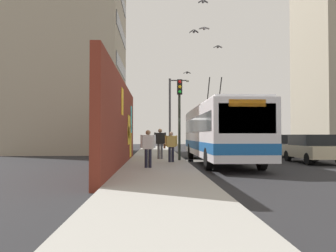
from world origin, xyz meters
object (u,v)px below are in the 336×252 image
pedestrian_near_wall (148,146)px  parked_car_silver (235,142)px  pedestrian_midblock (160,141)px  parked_car_dark_gray (274,145)px  parked_car_champagne (312,148)px  street_lamp (172,109)px  parked_car_navy (251,143)px  pedestrian_at_curb (171,144)px  traffic_light (179,106)px  city_bus (219,131)px

pedestrian_near_wall → parked_car_silver: bearing=-22.0°
parked_car_silver → pedestrian_midblock: bearing=153.4°
parked_car_dark_gray → pedestrian_near_wall: size_ratio=2.65×
parked_car_champagne → parked_car_dark_gray: (6.15, -0.00, -0.00)m
parked_car_dark_gray → street_lamp: bearing=61.1°
parked_car_dark_gray → parked_car_navy: size_ratio=0.93×
parked_car_silver → street_lamp: (-8.16, 7.25, 2.88)m
parked_car_champagne → parked_car_dark_gray: size_ratio=0.98×
parked_car_navy → pedestrian_at_curb: size_ratio=2.93×
pedestrian_near_wall → pedestrian_at_curb: bearing=-20.0°
parked_car_champagne → pedestrian_near_wall: (-4.04, 9.02, 0.26)m
parked_car_dark_gray → parked_car_navy: (6.04, -0.00, 0.00)m
parked_car_champagne → traffic_light: size_ratio=0.92×
parked_car_silver → pedestrian_at_curb: (-19.23, 7.89, 0.23)m
city_bus → parked_car_silver: 19.16m
pedestrian_at_curb → parked_car_silver: bearing=-22.3°
traffic_light → parked_car_dark_gray: bearing=-51.8°
parked_car_navy → street_lamp: 8.06m
city_bus → traffic_light: (0.46, 2.15, 1.42)m
street_lamp → pedestrian_near_wall: bearing=172.9°
pedestrian_at_curb → parked_car_champagne: bearing=-83.4°
traffic_light → street_lamp: street_lamp is taller
parked_car_dark_gray → street_lamp: street_lamp is taller
parked_car_silver → street_lamp: 11.29m
pedestrian_near_wall → street_lamp: bearing=-7.1°
parked_car_navy → traffic_light: 14.12m
parked_car_silver → street_lamp: bearing=138.4°
pedestrian_midblock → pedestrian_near_wall: bearing=173.7°
parked_car_champagne → pedestrian_midblock: pedestrian_midblock is taller
city_bus → pedestrian_at_curb: size_ratio=7.34×
parked_car_silver → pedestrian_midblock: pedestrian_midblock is taller
city_bus → parked_car_dark_gray: 8.18m
parked_car_navy → parked_car_silver: same height
parked_car_silver → traffic_light: (-17.95, 7.35, 2.34)m
parked_car_silver → street_lamp: size_ratio=0.77×
parked_car_navy → pedestrian_near_wall: 18.56m
city_bus → parked_car_navy: bearing=-22.9°
parked_car_dark_gray → pedestrian_at_curb: bearing=131.8°
parked_car_dark_gray → pedestrian_midblock: bearing=118.8°
pedestrian_near_wall → traffic_light: traffic_light is taller
parked_car_dark_gray → pedestrian_midblock: (-4.63, 8.41, 0.37)m
parked_car_champagne → pedestrian_at_curb: size_ratio=2.65×
parked_car_champagne → pedestrian_at_curb: (-0.92, 7.89, 0.23)m
parked_car_navy → parked_car_champagne: bearing=180.0°
traffic_light → street_lamp: size_ratio=0.73×
pedestrian_at_curb → street_lamp: (11.07, -0.64, 2.65)m
city_bus → pedestrian_at_curb: city_bus is taller
street_lamp → pedestrian_at_curb: bearing=176.7°
pedestrian_near_wall → pedestrian_midblock: bearing=-6.3°
parked_car_navy → street_lamp: street_lamp is taller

